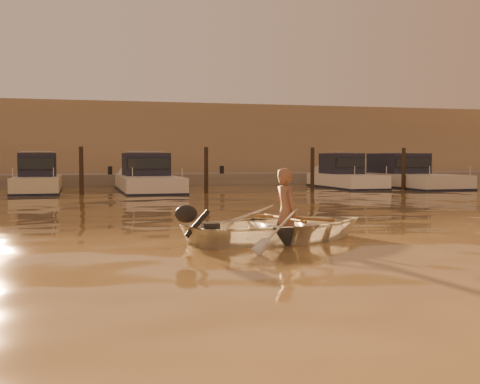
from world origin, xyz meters
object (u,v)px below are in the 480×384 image
object	(u,v)px
moored_boat_1	(37,178)
waterfront_building	(167,144)
moored_boat_2	(147,177)
dinghy	(281,226)
person	(286,212)
moored_boat_4	(346,175)
moored_boat_5	(406,175)

from	to	relation	value
moored_boat_1	waterfront_building	world-z (taller)	waterfront_building
moored_boat_2	dinghy	bearing A→B (deg)	-88.12
dinghy	waterfront_building	bearing A→B (deg)	-15.64
dinghy	person	distance (m)	0.29
moored_boat_1	moored_boat_4	distance (m)	14.90
moored_boat_2	moored_boat_5	size ratio (longest dim) A/B	0.94
dinghy	moored_boat_5	xyz separation A→B (m)	(12.88, 17.26, 0.36)
moored_boat_4	moored_boat_5	distance (m)	3.41
person	moored_boat_1	xyz separation A→B (m)	(-5.52, 17.24, 0.09)
person	moored_boat_2	distance (m)	17.26
moored_boat_2	moored_boat_4	size ratio (longest dim) A/B	1.31
moored_boat_1	moored_boat_5	distance (m)	18.31
moored_boat_1	waterfront_building	distance (m)	13.36
moored_boat_1	moored_boat_2	size ratio (longest dim) A/B	0.71
person	moored_boat_5	world-z (taller)	moored_boat_5
person	moored_boat_1	bearing A→B (deg)	6.07
moored_boat_4	moored_boat_5	xyz separation A→B (m)	(3.41, 0.00, 0.00)
moored_boat_5	moored_boat_2	bearing A→B (deg)	180.00
person	moored_boat_5	xyz separation A→B (m)	(12.78, 17.24, 0.09)
moored_boat_5	waterfront_building	size ratio (longest dim) A/B	0.19
moored_boat_4	moored_boat_5	size ratio (longest dim) A/B	0.72
moored_boat_1	moored_boat_5	xyz separation A→B (m)	(18.31, 0.00, 0.00)
dinghy	waterfront_building	distance (m)	28.41
dinghy	person	xyz separation A→B (m)	(0.10, 0.02, 0.27)
person	moored_boat_2	xyz separation A→B (m)	(-0.67, 17.24, 0.09)
moored_boat_2	moored_boat_5	xyz separation A→B (m)	(13.45, 0.00, 0.00)
dinghy	waterfront_building	xyz separation A→B (m)	(1.95, 28.26, 2.13)
moored_boat_5	waterfront_building	xyz separation A→B (m)	(-10.93, 11.00, 1.77)
moored_boat_5	moored_boat_1	bearing A→B (deg)	180.00
moored_boat_4	waterfront_building	size ratio (longest dim) A/B	0.14
person	moored_boat_4	xyz separation A→B (m)	(9.37, 17.24, 0.09)
moored_boat_1	waterfront_building	xyz separation A→B (m)	(7.38, 11.00, 1.77)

